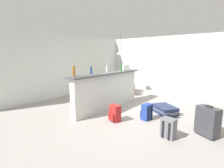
% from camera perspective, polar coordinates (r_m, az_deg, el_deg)
% --- Properties ---
extents(ground_plane, '(13.00, 13.00, 0.05)m').
position_cam_1_polar(ground_plane, '(5.55, 6.47, -8.15)').
color(ground_plane, gray).
extents(wall_back, '(6.60, 0.10, 2.50)m').
position_cam_1_polar(wall_back, '(7.39, -13.70, 6.29)').
color(wall_back, silver).
rests_on(wall_back, ground_plane).
extents(wall_right, '(0.10, 6.00, 2.50)m').
position_cam_1_polar(wall_right, '(8.13, 16.69, 6.47)').
color(wall_right, silver).
rests_on(wall_right, ground_plane).
extents(partition_half_wall, '(2.80, 0.20, 1.09)m').
position_cam_1_polar(partition_half_wall, '(5.33, -1.28, -2.46)').
color(partition_half_wall, silver).
rests_on(partition_half_wall, ground_plane).
extents(bar_countertop, '(2.96, 0.40, 0.05)m').
position_cam_1_polar(bar_countertop, '(5.24, -1.31, 3.64)').
color(bar_countertop, '#4C4C51').
rests_on(bar_countertop, partition_half_wall).
extents(bottle_amber, '(0.07, 0.07, 0.28)m').
position_cam_1_polar(bottle_amber, '(4.39, -12.84, 4.30)').
color(bottle_amber, '#9E661E').
rests_on(bottle_amber, bar_countertop).
extents(bottle_blue, '(0.07, 0.07, 0.22)m').
position_cam_1_polar(bottle_blue, '(4.81, -7.10, 4.60)').
color(bottle_blue, '#284C89').
rests_on(bottle_blue, bar_countertop).
extents(bottle_clear, '(0.06, 0.06, 0.22)m').
position_cam_1_polar(bottle_clear, '(5.28, -1.76, 5.17)').
color(bottle_clear, silver).
rests_on(bottle_clear, bar_countertop).
extents(bottle_green, '(0.07, 0.07, 0.24)m').
position_cam_1_polar(bottle_green, '(5.65, 3.15, 5.60)').
color(bottle_green, '#2D6B38').
rests_on(bottle_green, bar_countertop).
extents(bottle_white, '(0.08, 0.08, 0.28)m').
position_cam_1_polar(bottle_white, '(6.25, 5.76, 6.17)').
color(bottle_white, silver).
rests_on(bottle_white, bar_countertop).
extents(grocery_bag, '(0.26, 0.18, 0.22)m').
position_cam_1_polar(grocery_bag, '(5.88, 4.27, 5.64)').
color(grocery_bag, silver).
rests_on(grocery_bag, bar_countertop).
extents(dining_table, '(1.10, 0.80, 0.74)m').
position_cam_1_polar(dining_table, '(7.42, 2.33, 1.89)').
color(dining_table, '#332319').
rests_on(dining_table, ground_plane).
extents(dining_chair_near_partition, '(0.42, 0.42, 0.93)m').
position_cam_1_polar(dining_chair_near_partition, '(7.05, 5.32, 0.34)').
color(dining_chair_near_partition, '#9E754C').
rests_on(dining_chair_near_partition, ground_plane).
extents(dining_chair_far_side, '(0.45, 0.45, 0.93)m').
position_cam_1_polar(dining_chair_far_side, '(7.85, -0.82, 1.39)').
color(dining_chair_far_side, '#9E754C').
rests_on(dining_chair_far_side, ground_plane).
extents(pendant_lamp, '(0.34, 0.34, 0.85)m').
position_cam_1_polar(pendant_lamp, '(7.36, 2.82, 10.59)').
color(pendant_lamp, black).
extents(suitcase_flat_navy, '(0.79, 0.87, 0.22)m').
position_cam_1_polar(suitcase_flat_navy, '(5.20, 17.50, -8.25)').
color(suitcase_flat_navy, '#1E284C').
rests_on(suitcase_flat_navy, ground_plane).
extents(backpack_blue, '(0.30, 0.27, 0.42)m').
position_cam_1_polar(backpack_blue, '(4.58, 11.69, -9.30)').
color(backpack_blue, '#233D93').
rests_on(backpack_blue, ground_plane).
extents(suitcase_upright_charcoal, '(0.41, 0.50, 0.67)m').
position_cam_1_polar(suitcase_upright_charcoal, '(4.11, 29.70, -10.86)').
color(suitcase_upright_charcoal, '#38383D').
rests_on(suitcase_upright_charcoal, ground_plane).
extents(backpack_red, '(0.29, 0.32, 0.42)m').
position_cam_1_polar(backpack_red, '(4.38, 0.96, -10.00)').
color(backpack_red, red).
rests_on(backpack_red, ground_plane).
extents(backpack_grey, '(0.28, 0.30, 0.42)m').
position_cam_1_polar(backpack_grey, '(3.76, 18.69, -14.07)').
color(backpack_grey, slate).
rests_on(backpack_grey, ground_plane).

